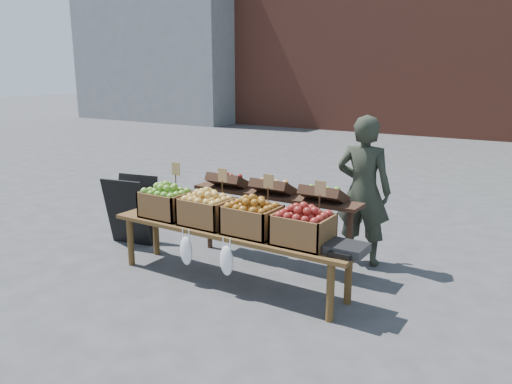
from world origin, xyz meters
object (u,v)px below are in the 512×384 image
Objects in this scene: back_table at (273,218)px; display_bench at (229,256)px; crate_russet_pears at (207,212)px; vendor at (363,191)px; crate_red_apples at (252,220)px; weighing_scale at (347,249)px; crate_golden_apples at (167,204)px; chalkboard_sign at (131,210)px; crate_green_apples at (303,229)px.

display_bench is (-0.09, -0.72, -0.24)m from back_table.
display_bench is at bearing 0.00° from crate_russet_pears.
crate_red_apples is at bearing 57.84° from vendor.
back_table is 1.37m from weighing_scale.
crate_russet_pears is 0.55m from crate_red_apples.
back_table is 4.20× the size of crate_russet_pears.
back_table reaches higher than weighing_scale.
back_table is 4.20× the size of crate_golden_apples.
crate_russet_pears and crate_red_apples have the same top height.
chalkboard_sign reaches higher than crate_russet_pears.
weighing_scale is at bearing 0.00° from crate_golden_apples.
crate_green_apples is (1.65, 0.00, 0.00)m from crate_golden_apples.
back_table is at bearing 82.94° from display_bench.
vendor is 1.26m from crate_green_apples.
crate_red_apples is at bearing 180.00° from crate_green_apples.
crate_golden_apples is 1.65m from crate_green_apples.
crate_golden_apples is 0.55m from crate_russet_pears.
vendor is 1.41m from crate_red_apples.
chalkboard_sign is at bearing 167.32° from crate_russet_pears.
weighing_scale is at bearing 0.00° from display_bench.
crate_green_apples is (0.55, 0.00, 0.00)m from crate_red_apples.
vendor is 0.61× the size of display_bench.
vendor reaches higher than chalkboard_sign.
crate_russet_pears is at bearing 180.00° from crate_red_apples.
crate_golden_apples is at bearing 180.00° from weighing_scale.
back_table is (1.82, 0.39, 0.09)m from chalkboard_sign.
display_bench is at bearing 48.77° from vendor.
display_bench is at bearing 180.00° from weighing_scale.
crate_golden_apples is at bearing 30.69° from vendor.
chalkboard_sign is 1.72× the size of crate_green_apples.
back_table is at bearing 63.17° from crate_russet_pears.
crate_green_apples is at bearing 0.00° from crate_golden_apples.
crate_golden_apples is (0.91, -0.33, 0.28)m from chalkboard_sign.
crate_red_apples is at bearing 0.00° from crate_russet_pears.
crate_green_apples is at bearing 80.82° from vendor.
vendor is at bearing 85.79° from crate_green_apples.
display_bench is 0.51m from crate_russet_pears.
vendor reaches higher than back_table.
chalkboard_sign is 2.05m from crate_red_apples.
back_table is 0.78× the size of display_bench.
back_table reaches higher than crate_russet_pears.
display_bench is 5.40× the size of crate_russet_pears.
vendor reaches higher than crate_red_apples.
back_table reaches higher than crate_golden_apples.
crate_golden_apples is (-0.82, 0.00, 0.42)m from display_bench.
crate_russet_pears is at bearing 180.00° from weighing_scale.
crate_golden_apples is at bearing -30.47° from chalkboard_sign.
display_bench is 1.29m from weighing_scale.
weighing_scale is at bearing 0.00° from crate_red_apples.
chalkboard_sign is 1.00m from crate_golden_apples.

